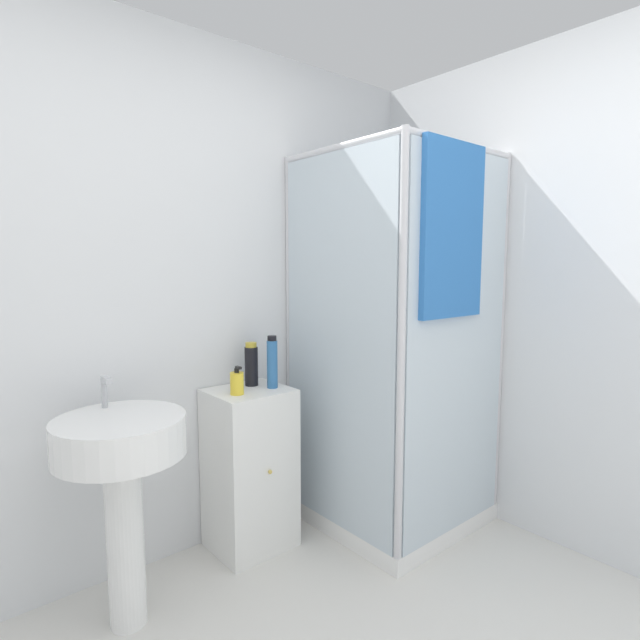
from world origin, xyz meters
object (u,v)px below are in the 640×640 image
object	(u,v)px
sink	(122,466)
soap_dispenser	(237,383)
shampoo_bottle_blue	(272,363)
shampoo_bottle_tall_black	(251,365)

from	to	relation	value
sink	soap_dispenser	distance (m)	0.63
soap_dispenser	shampoo_bottle_blue	world-z (taller)	shampoo_bottle_blue
soap_dispenser	shampoo_bottle_blue	bearing A→B (deg)	-1.67
soap_dispenser	shampoo_bottle_tall_black	world-z (taller)	shampoo_bottle_tall_black
sink	soap_dispenser	xyz separation A→B (m)	(0.58, 0.12, 0.21)
soap_dispenser	shampoo_bottle_blue	distance (m)	0.21
shampoo_bottle_tall_black	shampoo_bottle_blue	bearing A→B (deg)	-64.81
shampoo_bottle_tall_black	shampoo_bottle_blue	xyz separation A→B (m)	(0.05, -0.11, 0.02)
shampoo_bottle_tall_black	sink	bearing A→B (deg)	-162.98
sink	shampoo_bottle_tall_black	world-z (taller)	shampoo_bottle_tall_black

